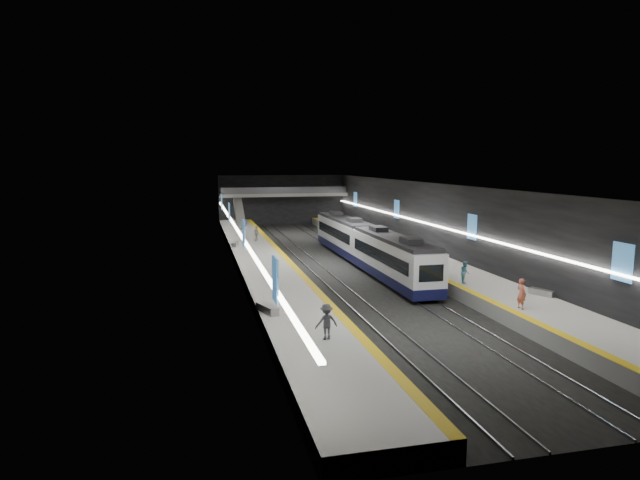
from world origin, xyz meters
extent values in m
plane|color=black|center=(0.00, 0.00, 0.00)|extent=(70.00, 70.00, 0.00)
cube|color=beige|center=(0.00, 0.00, 8.00)|extent=(20.00, 70.00, 0.04)
cube|color=black|center=(-10.00, 0.00, 4.00)|extent=(0.04, 70.00, 8.00)
cube|color=black|center=(10.00, 0.00, 4.00)|extent=(0.04, 70.00, 8.00)
cube|color=black|center=(0.00, 35.00, 4.00)|extent=(20.00, 0.04, 8.00)
cube|color=black|center=(0.00, -35.00, 4.00)|extent=(20.00, 0.04, 8.00)
cube|color=slate|center=(-7.50, 0.00, 0.50)|extent=(5.00, 70.00, 1.00)
cube|color=#A8A8A3|center=(-7.50, 0.00, 1.01)|extent=(5.00, 70.00, 0.02)
cube|color=yellow|center=(-5.30, 0.00, 1.02)|extent=(0.60, 70.00, 0.02)
cube|color=slate|center=(7.50, 0.00, 0.50)|extent=(5.00, 70.00, 1.00)
cube|color=#A8A8A3|center=(7.50, 0.00, 1.01)|extent=(5.00, 70.00, 0.02)
cube|color=yellow|center=(5.30, 0.00, 1.02)|extent=(0.60, 70.00, 0.02)
cube|color=gray|center=(-3.22, 0.00, 0.06)|extent=(0.08, 70.00, 0.12)
cube|color=gray|center=(-1.78, 0.00, 0.06)|extent=(0.08, 70.00, 0.12)
cube|color=gray|center=(1.78, 0.00, 0.06)|extent=(0.08, 70.00, 0.12)
cube|color=gray|center=(3.22, 0.00, 0.06)|extent=(0.08, 70.00, 0.12)
cube|color=#0E0F34|center=(2.50, -8.37, 0.75)|extent=(2.65, 15.00, 0.80)
cube|color=silver|center=(2.50, -8.37, 2.40)|extent=(2.65, 15.00, 2.50)
cube|color=black|center=(2.50, -8.37, 3.80)|extent=(2.44, 14.25, 0.30)
cube|color=black|center=(2.50, -8.37, 2.45)|extent=(2.69, 13.20, 1.00)
cube|color=black|center=(2.50, -15.89, 2.35)|extent=(1.85, 0.05, 1.20)
cube|color=#0E0F34|center=(2.50, 6.63, 0.75)|extent=(2.65, 15.00, 0.80)
cube|color=silver|center=(2.50, 6.63, 2.40)|extent=(2.65, 15.00, 2.50)
cube|color=black|center=(2.50, 6.63, 3.80)|extent=(2.44, 14.25, 0.30)
cube|color=black|center=(2.50, 6.63, 2.45)|extent=(2.69, 13.20, 1.00)
cube|color=black|center=(2.50, -0.89, 2.35)|extent=(1.85, 0.05, 1.20)
cube|color=teal|center=(-9.92, -25.00, 4.50)|extent=(0.10, 1.50, 2.20)
cube|color=teal|center=(-9.92, -8.00, 4.50)|extent=(0.10, 1.50, 2.20)
cube|color=teal|center=(-9.92, 10.00, 4.50)|extent=(0.10, 1.50, 2.20)
cube|color=teal|center=(-9.92, 27.00, 4.50)|extent=(0.10, 1.50, 2.20)
cube|color=teal|center=(9.92, -25.00, 4.50)|extent=(0.10, 1.50, 2.20)
cube|color=teal|center=(9.92, -8.00, 4.50)|extent=(0.10, 1.50, 2.20)
cube|color=teal|center=(9.92, 10.00, 4.50)|extent=(0.10, 1.50, 2.20)
cube|color=teal|center=(9.92, 27.00, 4.50)|extent=(0.10, 1.50, 2.20)
cube|color=white|center=(-9.80, 0.00, 3.80)|extent=(0.25, 68.60, 0.12)
cube|color=white|center=(9.80, 0.00, 3.80)|extent=(0.25, 68.60, 0.12)
cube|color=gray|center=(0.00, 33.00, 5.00)|extent=(20.00, 3.00, 0.50)
cube|color=#47474C|center=(0.00, 31.55, 5.75)|extent=(19.60, 0.08, 1.00)
cube|color=#99999E|center=(-7.50, 26.00, 2.90)|extent=(1.20, 7.50, 3.92)
cube|color=#99999E|center=(-9.50, -18.55, 1.25)|extent=(1.22, 2.13, 0.50)
cube|color=#99999E|center=(-9.50, 8.07, 1.23)|extent=(0.87, 1.92, 0.45)
cube|color=#99999E|center=(9.50, -18.63, 1.22)|extent=(1.15, 1.83, 0.44)
cube|color=#99999E|center=(8.63, 24.63, 1.23)|extent=(0.97, 1.93, 0.45)
imported|color=#BC5A46|center=(6.07, -21.33, 1.98)|extent=(0.57, 0.77, 1.95)
imported|color=teal|center=(6.16, -13.97, 1.84)|extent=(0.90, 1.00, 1.69)
imported|color=beige|center=(-6.75, 11.82, 1.88)|extent=(0.80, 1.12, 1.76)
imported|color=#45454D|center=(-7.16, -24.15, 1.94)|extent=(1.30, 0.86, 1.87)
camera|label=1|loc=(-13.56, -50.06, 10.15)|focal=30.00mm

